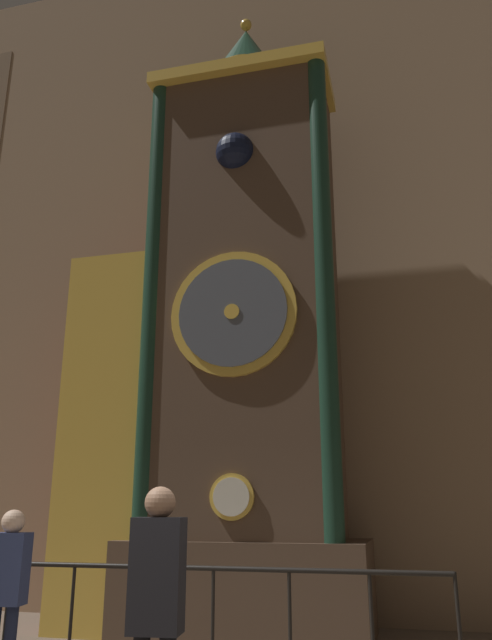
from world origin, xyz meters
name	(u,v)px	position (x,y,z in m)	size (l,w,h in m)	color
cathedral_back_wall	(284,234)	(-0.09, 5.92, 6.33)	(24.00, 0.32, 12.67)	#997A5B
clock_tower	(221,341)	(-0.82, 4.54, 4.03)	(4.34, 1.76, 9.88)	brown
railing_fence	(176,617)	(-0.54, 2.17, 0.60)	(5.33, 0.05, 1.08)	black
visitor_near	(7,581)	(-1.92, 1.37, 0.97)	(0.37, 0.27, 1.61)	#1B213A
visitor_far	(157,597)	(0.11, 0.02, 1.07)	(0.36, 0.26, 1.77)	black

